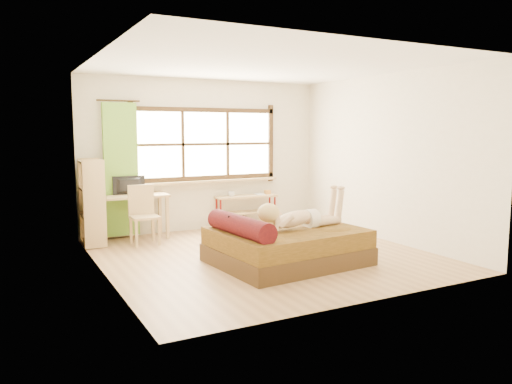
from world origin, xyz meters
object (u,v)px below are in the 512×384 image
bed (284,245)px  woman (299,207)px  chair (143,211)px  kitten (236,224)px  bookshelf (92,202)px  desk (131,201)px  pipe_shelf (247,204)px

bed → woman: 0.54m
chair → kitten: bearing=-70.2°
kitten → bookshelf: (-1.43, 2.23, 0.10)m
bed → desk: (-1.47, 2.46, 0.39)m
bed → desk: 2.89m
bed → pipe_shelf: size_ratio=1.68×
bed → chair: size_ratio=2.17×
pipe_shelf → woman: bearing=-96.5°
woman → chair: size_ratio=1.43×
desk → bookshelf: (-0.63, -0.13, 0.04)m
kitten → pipe_shelf: 2.85m
kitten → chair: 2.11m
desk → chair: bearing=-74.0°
bed → kitten: (-0.67, 0.10, 0.33)m
bed → woman: woman is taller
desk → pipe_shelf: size_ratio=1.00×
kitten → desk: 2.49m
chair → pipe_shelf: chair is taller
woman → kitten: woman is taller
bed → desk: size_ratio=1.69×
bed → bookshelf: bookshelf is taller
bed → bookshelf: bearing=127.4°
bookshelf → bed: bearing=-45.5°
bookshelf → pipe_shelf: bearing=7.5°
woman → pipe_shelf: bearing=74.0°
desk → pipe_shelf: (2.19, 0.12, -0.21)m
woman → bookshelf: bearing=129.4°
kitten → bookshelf: bookshelf is taller
bed → chair: (-1.37, 2.10, 0.26)m
pipe_shelf → chair: bearing=-162.2°
bed → pipe_shelf: (0.72, 2.58, 0.18)m
desk → chair: chair is taller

